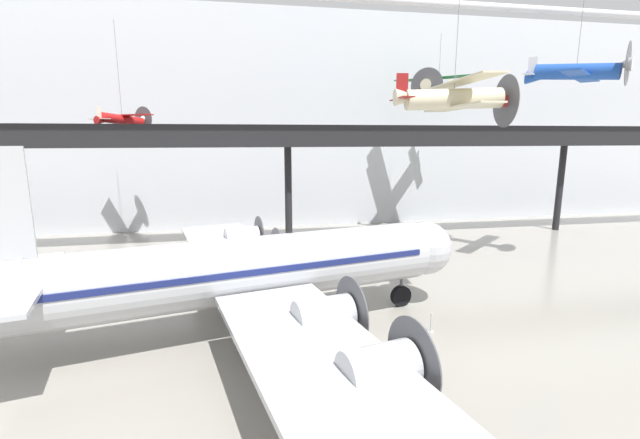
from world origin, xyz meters
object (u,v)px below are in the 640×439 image
suspended_plane_blue_trainer (576,72)px  stanchion_barrier (431,326)px  airliner_silver_main (240,271)px  suspended_plane_cream_biplane (454,98)px  suspended_plane_red_highwing (122,119)px  suspended_plane_green_biplane (438,88)px

suspended_plane_blue_trainer → stanchion_barrier: (-15.71, -10.02, -14.88)m
airliner_silver_main → stanchion_barrier: size_ratio=28.50×
suspended_plane_cream_biplane → suspended_plane_red_highwing: (-23.83, 16.12, -0.85)m
airliner_silver_main → suspended_plane_red_highwing: 24.38m
airliner_silver_main → suspended_plane_cream_biplane: suspended_plane_cream_biplane is taller
suspended_plane_red_highwing → suspended_plane_green_biplane: bearing=-52.2°
airliner_silver_main → suspended_plane_green_biplane: (20.35, 20.69, 11.69)m
airliner_silver_main → suspended_plane_blue_trainer: size_ratio=4.07×
suspended_plane_blue_trainer → suspended_plane_cream_biplane: size_ratio=0.80×
airliner_silver_main → stanchion_barrier: (10.01, -1.61, -3.18)m
suspended_plane_cream_biplane → suspended_plane_green_biplane: bearing=73.4°
suspended_plane_green_biplane → stanchion_barrier: (-10.35, -22.30, -14.87)m
airliner_silver_main → stanchion_barrier: airliner_silver_main is taller
stanchion_barrier → suspended_plane_red_highwing: bearing=132.3°
suspended_plane_cream_biplane → suspended_plane_red_highwing: suspended_plane_cream_biplane is taller
stanchion_barrier → suspended_plane_cream_biplane: bearing=58.5°
suspended_plane_blue_trainer → stanchion_barrier: size_ratio=7.00×
suspended_plane_red_highwing → stanchion_barrier: bearing=-100.3°
suspended_plane_red_highwing → stanchion_barrier: suspended_plane_red_highwing is taller
suspended_plane_blue_trainer → suspended_plane_cream_biplane: 12.91m
airliner_silver_main → suspended_plane_cream_biplane: bearing=5.5°
suspended_plane_green_biplane → suspended_plane_red_highwing: suspended_plane_green_biplane is taller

